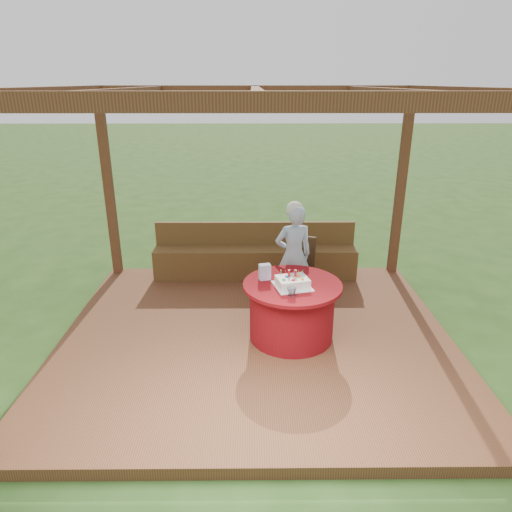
{
  "coord_description": "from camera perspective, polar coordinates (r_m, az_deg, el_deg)",
  "views": [
    {
      "loc": [
        -0.04,
        -4.67,
        2.89
      ],
      "look_at": [
        0.0,
        0.25,
        1.0
      ],
      "focal_mm": 32.0,
      "sensor_mm": 36.0,
      "label": 1
    }
  ],
  "objects": [
    {
      "name": "chair",
      "position": [
        6.21,
        5.41,
        -1.08
      ],
      "size": [
        0.5,
        0.5,
        0.83
      ],
      "color": "#372311",
      "rests_on": "deck"
    },
    {
      "name": "gift_bag",
      "position": [
        5.14,
        1.11,
        -2.0
      ],
      "size": [
        0.14,
        0.11,
        0.18
      ],
      "primitive_type": "cube",
      "rotation": [
        0.0,
        0.0,
        0.24
      ],
      "color": "#DE8FC4",
      "rests_on": "table"
    },
    {
      "name": "bench",
      "position": [
        6.87,
        -0.1,
        -0.4
      ],
      "size": [
        3.0,
        0.42,
        0.8
      ],
      "color": "brown",
      "rests_on": "deck"
    },
    {
      "name": "pergola",
      "position": [
        4.7,
        0.03,
        15.1
      ],
      "size": [
        4.5,
        4.0,
        2.72
      ],
      "color": "brown",
      "rests_on": "deck"
    },
    {
      "name": "ground",
      "position": [
        5.5,
        0.02,
        -10.73
      ],
      "size": [
        60.0,
        60.0,
        0.0
      ],
      "primitive_type": "plane",
      "color": "#264717",
      "rests_on": "ground"
    },
    {
      "name": "table",
      "position": [
        5.23,
        4.48,
        -6.74
      ],
      "size": [
        1.1,
        1.1,
        0.67
      ],
      "color": "maroon",
      "rests_on": "deck"
    },
    {
      "name": "elderly_woman",
      "position": [
        5.89,
        4.69,
        0.3
      ],
      "size": [
        0.55,
        0.42,
        1.39
      ],
      "color": "#8FB5D5",
      "rests_on": "deck"
    },
    {
      "name": "drinking_glass",
      "position": [
        4.78,
        4.48,
        -4.5
      ],
      "size": [
        0.11,
        0.11,
        0.09
      ],
      "primitive_type": "imported",
      "rotation": [
        0.0,
        0.0,
        0.11
      ],
      "color": "white",
      "rests_on": "table"
    },
    {
      "name": "deck",
      "position": [
        5.47,
        0.02,
        -10.19
      ],
      "size": [
        4.5,
        4.0,
        0.12
      ],
      "primitive_type": "cube",
      "color": "brown",
      "rests_on": "ground"
    },
    {
      "name": "birthday_cake",
      "position": [
        5.0,
        4.58,
        -3.24
      ],
      "size": [
        0.46,
        0.46,
        0.18
      ],
      "color": "white",
      "rests_on": "table"
    }
  ]
}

